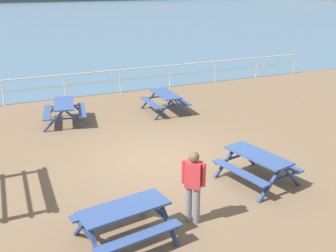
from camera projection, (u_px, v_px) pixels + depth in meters
ground_plane at (159, 163)px, 11.90m from camera, size 30.00×24.00×0.20m
sea_band at (15, 17)px, 57.16m from camera, size 142.00×90.00×0.01m
distant_shoreline at (0, 3)px, 94.08m from camera, size 142.00×6.00×1.80m
seaward_railing at (93, 79)px, 18.26m from camera, size 23.07×0.07×1.08m
picnic_table_near_left at (64, 108)px, 14.74m from camera, size 1.81×2.04×0.80m
picnic_table_near_right at (165, 98)px, 16.00m from camera, size 1.59×1.84×0.80m
picnic_table_mid_centre at (257, 161)px, 10.40m from camera, size 1.84×2.06×0.80m
picnic_table_far_right at (124, 215)px, 8.01m from camera, size 2.00×1.77×0.80m
visitor at (193, 183)px, 8.53m from camera, size 0.41×0.39×1.66m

